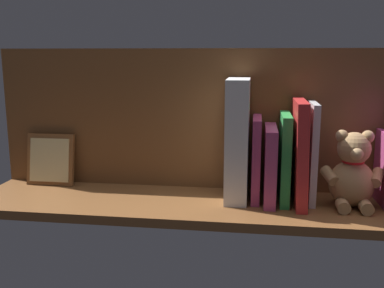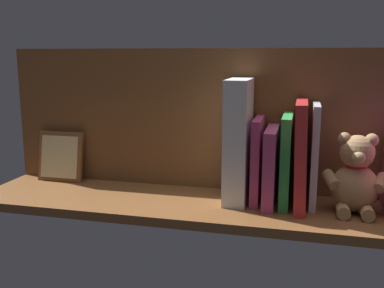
% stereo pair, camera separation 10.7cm
% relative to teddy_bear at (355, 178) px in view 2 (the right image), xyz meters
% --- Properties ---
extents(ground_plane, '(1.08, 0.28, 0.02)m').
position_rel_teddy_bear_xyz_m(ground_plane, '(0.38, 0.01, -0.09)').
color(ground_plane, brown).
extents(shelf_back_panel, '(1.08, 0.02, 0.37)m').
position_rel_teddy_bear_xyz_m(shelf_back_panel, '(0.38, -0.11, 0.10)').
color(shelf_back_panel, brown).
rests_on(shelf_back_panel, ground_plane).
extents(teddy_bear, '(0.15, 0.12, 0.18)m').
position_rel_teddy_bear_xyz_m(teddy_bear, '(0.00, 0.00, 0.00)').
color(teddy_bear, tan).
rests_on(teddy_bear, ground_plane).
extents(book_2, '(0.02, 0.13, 0.24)m').
position_rel_teddy_bear_xyz_m(book_2, '(0.09, -0.03, 0.04)').
color(book_2, silver).
rests_on(book_2, ground_plane).
extents(book_3, '(0.03, 0.17, 0.25)m').
position_rel_teddy_bear_xyz_m(book_3, '(0.12, -0.01, 0.04)').
color(book_3, red).
rests_on(book_3, ground_plane).
extents(book_4, '(0.02, 0.15, 0.21)m').
position_rel_teddy_bear_xyz_m(book_4, '(0.16, -0.02, 0.03)').
color(book_4, green).
rests_on(book_4, ground_plane).
extents(book_5, '(0.03, 0.16, 0.18)m').
position_rel_teddy_bear_xyz_m(book_5, '(0.19, -0.02, 0.01)').
color(book_5, '#B23F72').
rests_on(book_5, ground_plane).
extents(book_6, '(0.02, 0.14, 0.20)m').
position_rel_teddy_bear_xyz_m(book_6, '(0.22, -0.03, 0.02)').
color(book_6, '#B23F72').
rests_on(book_6, ground_plane).
extents(dictionary_thick_white, '(0.05, 0.14, 0.30)m').
position_rel_teddy_bear_xyz_m(dictionary_thick_white, '(0.27, -0.02, 0.07)').
color(dictionary_thick_white, white).
rests_on(dictionary_thick_white, ground_plane).
extents(picture_frame_leaning, '(0.13, 0.04, 0.14)m').
position_rel_teddy_bear_xyz_m(picture_frame_leaning, '(0.78, -0.07, -0.01)').
color(picture_frame_leaning, brown).
rests_on(picture_frame_leaning, ground_plane).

